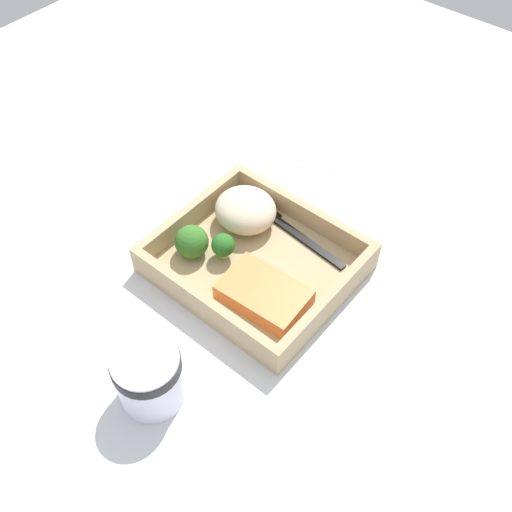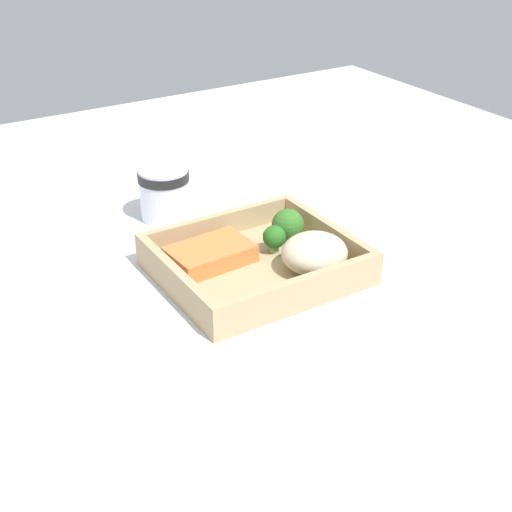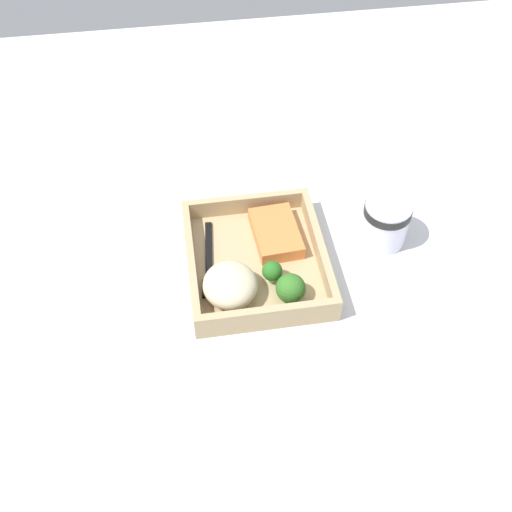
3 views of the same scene
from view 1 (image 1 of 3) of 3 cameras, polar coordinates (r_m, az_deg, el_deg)
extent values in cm
cube|color=silver|center=(82.20, 0.00, -1.65)|extent=(160.00, 160.00, 2.00)
cube|color=tan|center=(80.95, 0.00, -0.95)|extent=(24.83, 21.83, 1.20)
cube|color=tan|center=(84.75, 4.48, 4.20)|extent=(24.83, 1.20, 3.37)
cube|color=tan|center=(74.64, -5.09, -4.59)|extent=(24.83, 1.20, 3.37)
cube|color=tan|center=(75.11, 6.96, -4.34)|extent=(1.20, 19.43, 3.37)
cube|color=tan|center=(84.72, -6.17, 4.00)|extent=(1.20, 19.43, 3.37)
cube|color=orange|center=(75.81, 0.76, -3.67)|extent=(11.36, 7.80, 2.41)
ellipsoid|color=beige|center=(83.65, -1.00, 4.41)|extent=(8.82, 8.33, 5.00)
cylinder|color=#76A353|center=(81.73, -6.04, 0.55)|extent=(1.75, 1.75, 1.02)
sphere|color=#346F25|center=(80.39, -6.15, 1.37)|extent=(4.59, 4.59, 4.59)
cylinder|color=#82A964|center=(80.78, -3.11, 0.29)|extent=(1.21, 1.21, 1.48)
sphere|color=#286821|center=(79.55, -3.15, 1.05)|extent=(3.19, 3.19, 3.19)
cube|color=black|center=(82.82, 5.07, 1.23)|extent=(12.45, 2.23, 0.44)
cube|color=black|center=(86.29, 1.15, 4.03)|extent=(3.59, 2.50, 0.44)
cylinder|color=white|center=(68.76, -10.14, -11.29)|extent=(7.52, 7.52, 8.02)
cylinder|color=black|center=(66.27, -10.48, -10.10)|extent=(7.74, 7.74, 1.44)
cube|color=white|center=(101.36, 6.02, 11.07)|extent=(14.38, 17.92, 0.24)
camera|label=2|loc=(1.10, 51.90, 26.49)|focal=50.00mm
camera|label=3|loc=(1.06, -37.46, 50.52)|focal=42.00mm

